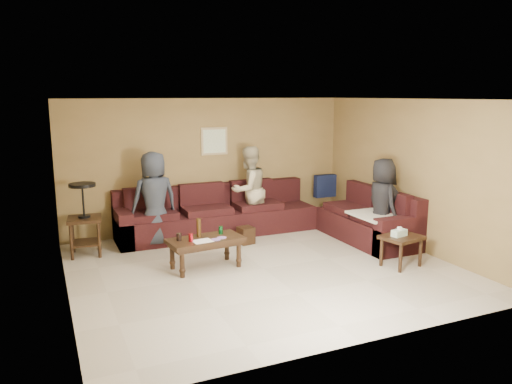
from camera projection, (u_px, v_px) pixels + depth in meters
room at (264, 159)px, 7.16m from camera, size 5.60×5.50×2.50m
sectional_sofa at (270, 219)px, 9.10m from camera, size 4.65×2.90×0.97m
coffee_table at (205, 243)px, 7.44m from camera, size 1.16×0.67×0.74m
end_table_left at (84, 218)px, 8.00m from camera, size 0.57×0.57×1.18m
side_table_right at (401, 240)px, 7.51m from camera, size 0.66×0.58×0.62m
waste_bin at (246, 235)px, 8.72m from camera, size 0.29×0.29×0.30m
wall_art at (214, 141)px, 9.42m from camera, size 0.52×0.04×0.52m
person_left at (154, 199)px, 8.48m from camera, size 0.86×0.63×1.63m
person_middle at (249, 190)px, 9.33m from camera, size 0.96×0.85×1.63m
person_right at (382, 203)px, 8.38m from camera, size 0.58×0.80×1.53m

